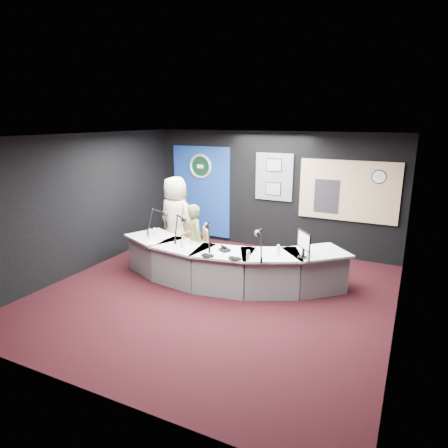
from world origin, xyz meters
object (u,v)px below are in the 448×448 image
at_px(person_woman, 195,240).
at_px(broadcast_desk, 225,264).
at_px(person_man, 176,219).
at_px(armchair_left, 176,239).
at_px(armchair_right, 195,253).

bearing_deg(person_woman, broadcast_desk, -147.05).
xyz_separation_m(person_man, person_woman, (0.86, -0.64, -0.20)).
height_order(armchair_left, person_woman, person_woman).
bearing_deg(person_woman, armchair_right, -0.00).
bearing_deg(person_woman, armchair_left, 4.01).
bearing_deg(person_man, broadcast_desk, 165.46).
bearing_deg(person_man, armchair_left, -0.00).
distance_m(broadcast_desk, armchair_right, 0.73).
distance_m(armchair_right, person_man, 1.17).
bearing_deg(broadcast_desk, armchair_right, 172.23).
bearing_deg(armchair_left, broadcast_desk, -19.18).
distance_m(armchair_left, person_woman, 1.10).
bearing_deg(armchair_right, person_woman, 0.00).
bearing_deg(broadcast_desk, person_woman, 172.23).
distance_m(armchair_left, armchair_right, 1.07).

